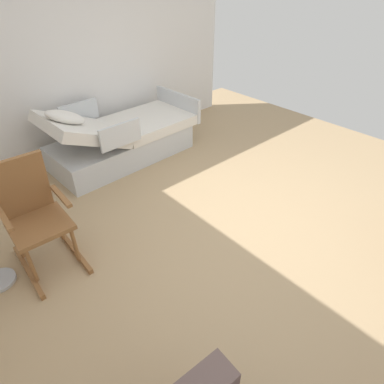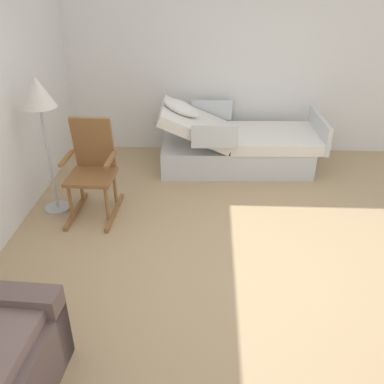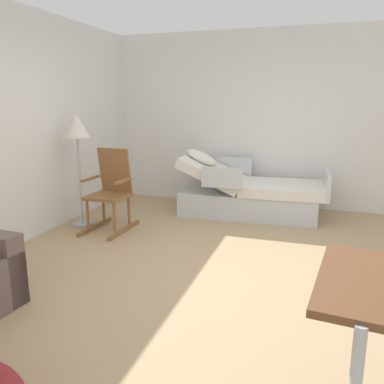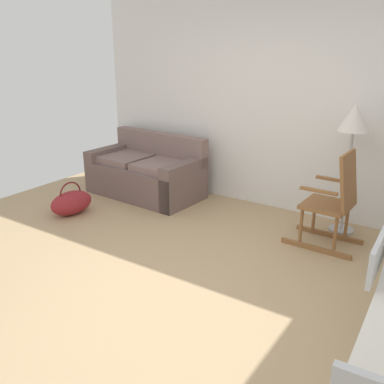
{
  "view_description": "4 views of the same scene",
  "coord_description": "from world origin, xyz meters",
  "px_view_note": "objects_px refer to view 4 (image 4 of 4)",
  "views": [
    {
      "loc": [
        -1.67,
        2.02,
        2.32
      ],
      "look_at": [
        0.05,
        0.49,
        0.7
      ],
      "focal_mm": 30.56,
      "sensor_mm": 36.0,
      "label": 1
    },
    {
      "loc": [
        -3.15,
        0.34,
        2.47
      ],
      "look_at": [
        0.06,
        0.48,
        0.71
      ],
      "focal_mm": 39.89,
      "sensor_mm": 36.0,
      "label": 2
    },
    {
      "loc": [
        -3.47,
        -0.93,
        1.63
      ],
      "look_at": [
        0.25,
        0.27,
        0.73
      ],
      "focal_mm": 36.64,
      "sensor_mm": 36.0,
      "label": 3
    },
    {
      "loc": [
        2.03,
        -2.81,
        2.1
      ],
      "look_at": [
        -0.12,
        0.4,
        0.76
      ],
      "focal_mm": 40.74,
      "sensor_mm": 36.0,
      "label": 4
    }
  ],
  "objects_px": {
    "couch": "(147,174)",
    "rocking_chair": "(334,202)",
    "floor_lamp": "(354,127)",
    "duffel_bag": "(71,203)"
  },
  "relations": [
    {
      "from": "couch",
      "to": "rocking_chair",
      "type": "bearing_deg",
      "value": -4.28
    },
    {
      "from": "couch",
      "to": "floor_lamp",
      "type": "bearing_deg",
      "value": 5.24
    },
    {
      "from": "rocking_chair",
      "to": "floor_lamp",
      "type": "bearing_deg",
      "value": 89.85
    },
    {
      "from": "couch",
      "to": "duffel_bag",
      "type": "relative_size",
      "value": 2.72
    },
    {
      "from": "duffel_bag",
      "to": "couch",
      "type": "bearing_deg",
      "value": 74.26
    },
    {
      "from": "couch",
      "to": "rocking_chair",
      "type": "height_order",
      "value": "rocking_chair"
    },
    {
      "from": "couch",
      "to": "floor_lamp",
      "type": "xyz_separation_m",
      "value": [
        2.71,
        0.25,
        0.92
      ]
    },
    {
      "from": "couch",
      "to": "rocking_chair",
      "type": "relative_size",
      "value": 1.57
    },
    {
      "from": "floor_lamp",
      "to": "duffel_bag",
      "type": "height_order",
      "value": "floor_lamp"
    },
    {
      "from": "floor_lamp",
      "to": "duffel_bag",
      "type": "distance_m",
      "value": 3.49
    }
  ]
}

